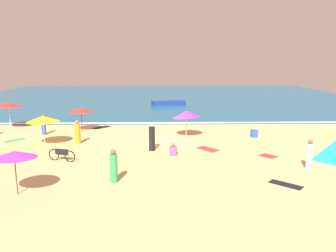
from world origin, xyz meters
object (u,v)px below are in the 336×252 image
Objects in this scene: beachgoer_3 at (114,167)px; beachgoer_6 at (44,125)px; beach_umbrella_2 at (9,104)px; beachgoer_2 at (173,150)px; beach_umbrella_5 at (43,119)px; parked_bicycle at (62,155)px; beach_tent at (335,150)px; small_boat_0 at (168,103)px; beach_umbrella_4 at (14,155)px; beach_umbrella_1 at (186,114)px; beachgoer_4 at (254,133)px; beachgoer_8 at (152,138)px; beachgoer_0 at (78,133)px; beachgoer_7 at (309,155)px; beach_umbrella_0 at (81,110)px.

beachgoer_3 is 12.76m from beachgoer_6.
beach_umbrella_2 reaches higher than beachgoer_2.
parked_bicycle is (2.31, -3.82, -1.49)m from beach_umbrella_5.
beach_tent is 25.65m from small_boat_0.
parked_bicycle is at bearing -170.97° from beachgoer_2.
beach_umbrella_4 is at bearing -76.30° from beachgoer_6.
beach_umbrella_1 is 11.45m from beachgoer_6.
beachgoer_3 reaches higher than beachgoer_4.
beachgoer_0 is at bearing 159.90° from beachgoer_8.
beach_umbrella_5 is 17.33m from beachgoer_7.
beachgoer_7 is at bearing -19.10° from beach_umbrella_5.
beachgoer_4 is 8.68m from beachgoer_8.
beach_umbrella_5 reaches higher than beachgoer_6.
beach_umbrella_4 is 14.95m from beachgoer_7.
beachgoer_3 is at bearing -50.46° from beach_umbrella_2.
beach_umbrella_4 is 17.50m from beach_tent.
beach_umbrella_4 is at bearing -141.83° from beachgoer_4.
beach_umbrella_0 is 1.60× the size of parked_bicycle.
beach_umbrella_2 is 1.35× the size of parked_bicycle.
beach_umbrella_0 is 13.33m from beach_umbrella_4.
beachgoer_3 is (5.90, -7.37, -1.08)m from beach_umbrella_5.
beach_umbrella_5 is 4.71m from parked_bicycle.
beach_umbrella_5 is (4.93, -5.75, -0.26)m from beach_umbrella_2.
beach_umbrella_4 is 5.19m from parked_bicycle.
small_boat_0 is at bearing 44.67° from beach_umbrella_2.
beachgoer_3 is at bearing -170.71° from beachgoer_7.
beachgoer_4 is at bearing -10.38° from beach_umbrella_0.
beachgoer_4 is (15.48, 2.01, -1.54)m from beach_umbrella_5.
beachgoer_0 is 1.03× the size of beachgoer_7.
beach_tent reaches higher than beachgoer_2.
parked_bicycle is at bearing -156.11° from beachgoer_4.
beach_umbrella_0 is at bearing 109.95° from beachgoer_3.
beachgoer_0 reaches higher than beachgoer_6.
beachgoer_8 reaches higher than beachgoer_0.
beachgoer_4 is (13.21, 1.69, -0.48)m from beachgoer_0.
beachgoer_8 is (-1.36, 1.12, 0.51)m from beachgoer_2.
beach_tent is 9.71m from beachgoer_2.
beach_umbrella_2 is 25.56m from beach_tent.
beachgoer_0 is (7.20, -5.42, -1.32)m from beach_umbrella_2.
beach_umbrella_1 is at bearing 176.86° from beachgoer_4.
beach_umbrella_1 reaches higher than beachgoer_7.
beach_umbrella_0 is 12.73m from beachgoer_3.
small_boat_0 is at bearing 63.22° from beach_umbrella_0.
beachgoer_8 is 21.44m from small_boat_0.
beach_umbrella_5 is 3.82× the size of beachgoer_4.
parked_bicycle is 14.40m from beachgoer_4.
beachgoer_4 is at bearing 7.41° from beach_umbrella_5.
beach_umbrella_5 is at bearing 160.90° from beachgoer_7.
beachgoer_4 is (13.72, 10.78, -1.52)m from beach_umbrella_4.
beach_umbrella_1 is 1.32× the size of beach_umbrella_2.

